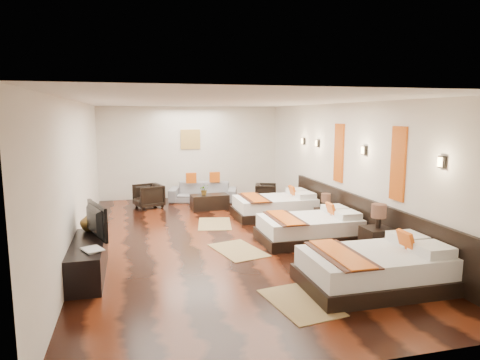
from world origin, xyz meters
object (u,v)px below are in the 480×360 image
object	(u,v)px
bed_mid	(310,228)
armchair_left	(148,196)
nightstand_b	(325,216)
sofa	(203,192)
tv	(91,221)
table_plant	(204,190)
armchair_right	(266,193)
bed_near	(376,268)
book	(84,251)
bed_far	(276,206)
figurine	(91,220)
coffee_table	(210,202)
nightstand_a	(377,239)
tv_console	(88,259)

from	to	relation	value
bed_mid	armchair_left	bearing A→B (deg)	127.05
nightstand_b	sofa	world-z (taller)	nightstand_b
tv	table_plant	distance (m)	4.81
bed_mid	armchair_right	distance (m)	3.92
bed_near	book	bearing A→B (deg)	166.54
bed_far	figurine	world-z (taller)	figurine
bed_near	bed_far	distance (m)	4.57
bed_far	sofa	world-z (taller)	bed_far
coffee_table	sofa	bearing A→B (deg)	90.00
book	tv	bearing A→B (deg)	86.34
bed_near	tv	distance (m)	4.55
armchair_left	sofa	bearing A→B (deg)	87.09
sofa	table_plant	distance (m)	1.09
coffee_table	bed_near	bearing A→B (deg)	-76.03
bed_mid	bed_far	xyz separation A→B (m)	(0.00, 2.16, 0.00)
bed_far	sofa	size ratio (longest dim) A/B	1.04
bed_mid	table_plant	size ratio (longest dim) A/B	7.04
coffee_table	table_plant	bearing A→B (deg)	-179.75
bed_far	table_plant	world-z (taller)	bed_far
nightstand_a	armchair_left	size ratio (longest dim) A/B	1.37
table_plant	coffee_table	bearing A→B (deg)	0.25
nightstand_b	bed_far	bearing A→B (deg)	120.26
bed_near	tv_console	world-z (taller)	bed_near
bed_far	book	size ratio (longest dim) A/B	5.83
bed_far	tv	size ratio (longest dim) A/B	2.08
nightstand_b	table_plant	bearing A→B (deg)	132.50
nightstand_a	tv_console	world-z (taller)	nightstand_a
bed_mid	sofa	xyz separation A→B (m)	(-1.45, 4.48, 0.02)
bed_near	nightstand_b	size ratio (longest dim) A/B	2.74
bed_mid	nightstand_a	distance (m)	1.46
bed_near	table_plant	bearing A→B (deg)	105.28
nightstand_a	tv_console	size ratio (longest dim) A/B	0.54
nightstand_b	armchair_left	xyz separation A→B (m)	(-3.80, 3.17, 0.05)
nightstand_b	armchair_right	xyz separation A→B (m)	(-0.44, 3.03, 0.00)
bed_near	armchair_right	size ratio (longest dim) A/B	3.55
bed_mid	nightstand_b	bearing A→B (deg)	49.30
bed_near	bed_mid	size ratio (longest dim) A/B	1.08
bed_near	book	xyz separation A→B (m)	(-4.20, 1.00, 0.28)
tv_console	coffee_table	bearing A→B (deg)	57.73
nightstand_b	tv_console	distance (m)	5.26
tv_console	table_plant	size ratio (longest dim) A/B	6.29
sofa	armchair_right	xyz separation A→B (m)	(1.76, -0.58, -0.01)
nightstand_a	table_plant	world-z (taller)	nightstand_a
armchair_right	tv	bearing A→B (deg)	154.19
armchair_right	table_plant	xyz separation A→B (m)	(-1.90, -0.47, 0.27)
nightstand_a	nightstand_b	world-z (taller)	nightstand_a
armchair_left	table_plant	bearing A→B (deg)	48.99
bed_mid	armchair_left	size ratio (longest dim) A/B	2.81
bed_far	figurine	bearing A→B (deg)	-150.80
bed_mid	figurine	distance (m)	4.23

